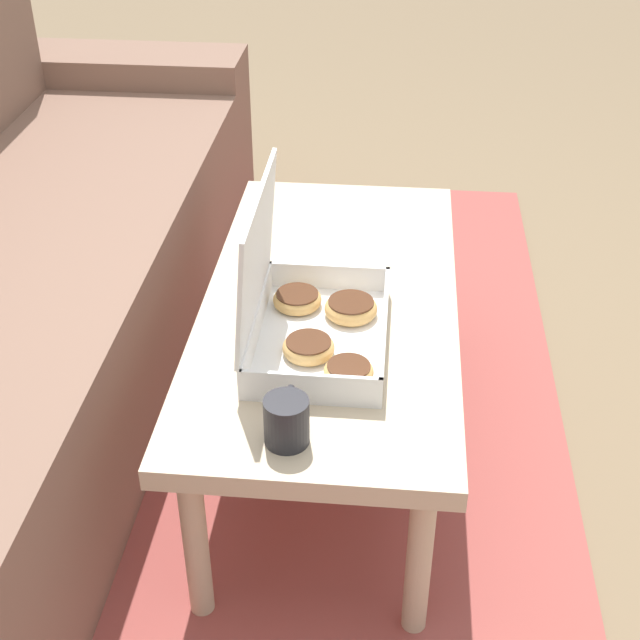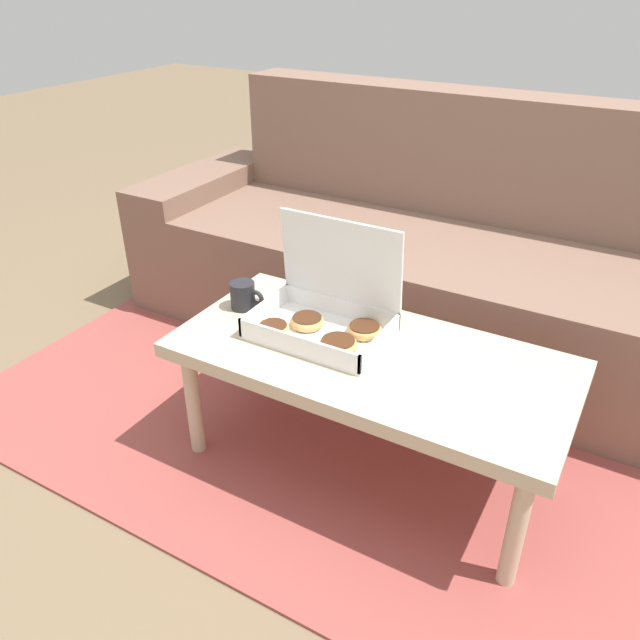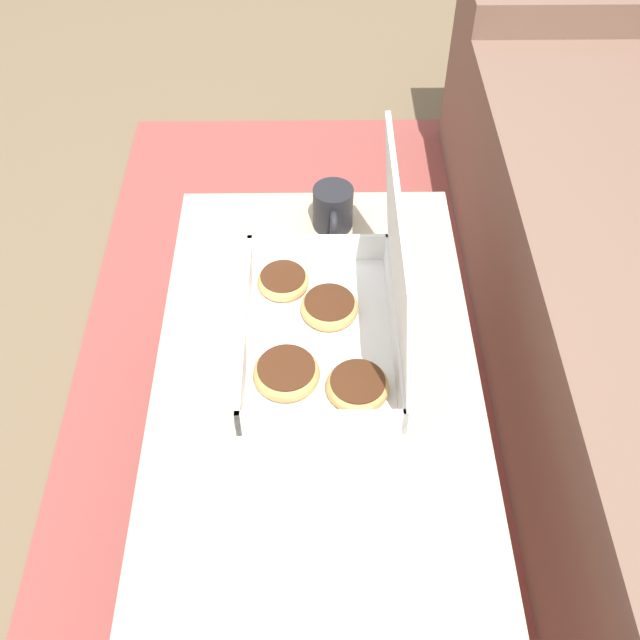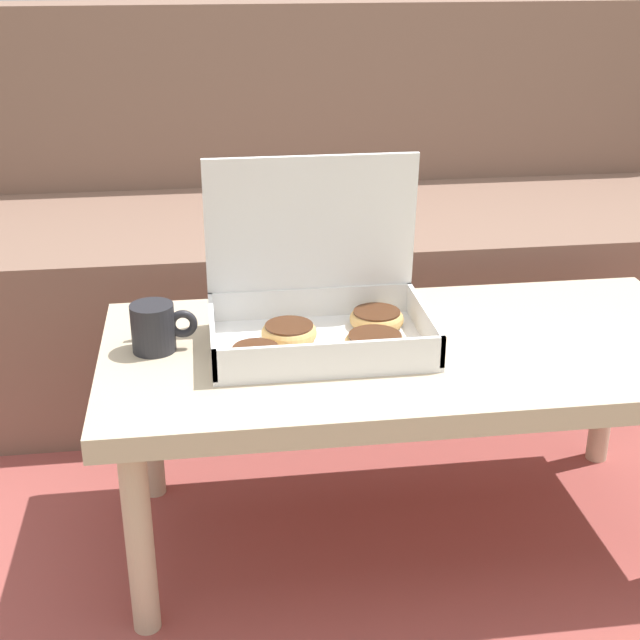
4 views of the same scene
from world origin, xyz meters
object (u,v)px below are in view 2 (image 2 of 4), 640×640
Objects in this scene: pastry_box at (326,316)px; coffee_mug at (244,295)px; coffee_table at (370,366)px; couch at (466,270)px.

coffee_mug is (-0.28, 0.01, -0.01)m from pastry_box.
coffee_table is 9.53× the size of coffee_mug.
pastry_box is 0.28m from coffee_mug.
pastry_box is at bearing -1.54° from coffee_mug.
couch reaches higher than pastry_box.
coffee_table is 0.18m from pastry_box.
couch is 0.82m from coffee_table.
couch is 23.19× the size of coffee_mug.
pastry_box is (-0.15, -0.79, 0.15)m from couch.
couch reaches higher than coffee_table.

